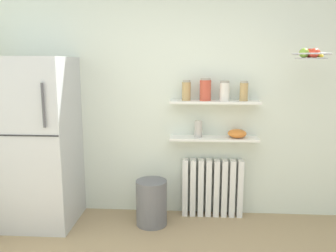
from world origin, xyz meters
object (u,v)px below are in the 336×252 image
object	(u,v)px
storage_jar_2	(225,91)
refrigerator	(40,142)
radiator	(212,188)
trash_bin	(152,203)
hanging_fruit_basket	(311,54)
storage_jar_3	(244,91)
storage_jar_1	(205,90)
vase	(198,129)
shelf_bowl	(237,134)
storage_jar_0	(186,91)

from	to	relation	value
storage_jar_2	refrigerator	bearing A→B (deg)	-173.11
refrigerator	radiator	bearing A→B (deg)	8.21
trash_bin	hanging_fruit_basket	world-z (taller)	hanging_fruit_basket
refrigerator	trash_bin	size ratio (longest dim) A/B	3.64
hanging_fruit_basket	storage_jar_3	bearing A→B (deg)	152.39
storage_jar_2	storage_jar_1	bearing A→B (deg)	180.00
storage_jar_1	vase	xyz separation A→B (m)	(-0.07, -0.00, -0.41)
storage_jar_2	shelf_bowl	world-z (taller)	storage_jar_2
shelf_bowl	trash_bin	distance (m)	1.14
storage_jar_2	storage_jar_3	bearing A→B (deg)	0.00
radiator	shelf_bowl	size ratio (longest dim) A/B	3.37
shelf_bowl	hanging_fruit_basket	bearing A→B (deg)	-25.53
storage_jar_3	hanging_fruit_basket	distance (m)	0.71
storage_jar_2	hanging_fruit_basket	bearing A→B (deg)	-21.08
refrigerator	storage_jar_1	distance (m)	1.77
vase	hanging_fruit_basket	world-z (taller)	hanging_fruit_basket
refrigerator	vase	world-z (taller)	refrigerator
radiator	storage_jar_1	xyz separation A→B (m)	(-0.10, -0.03, 1.07)
radiator	hanging_fruit_basket	bearing A→B (deg)	-20.63
shelf_bowl	trash_bin	size ratio (longest dim) A/B	0.41
storage_jar_1	trash_bin	xyz separation A→B (m)	(-0.54, -0.22, -1.15)
refrigerator	hanging_fruit_basket	distance (m)	2.75
radiator	storage_jar_2	xyz separation A→B (m)	(0.10, -0.03, 1.05)
storage_jar_0	shelf_bowl	bearing A→B (deg)	0.00
trash_bin	shelf_bowl	bearing A→B (deg)	14.34
storage_jar_0	vase	distance (m)	0.42
refrigerator	vase	xyz separation A→B (m)	(1.61, 0.23, 0.12)
shelf_bowl	storage_jar_1	bearing A→B (deg)	180.00
refrigerator	hanging_fruit_basket	xyz separation A→B (m)	(2.61, -0.06, 0.87)
refrigerator	radiator	size ratio (longest dim) A/B	2.63
storage_jar_0	vase	size ratio (longest dim) A/B	1.18
hanging_fruit_basket	trash_bin	bearing A→B (deg)	177.62
refrigerator	storage_jar_2	size ratio (longest dim) A/B	8.41
storage_jar_1	storage_jar_2	xyz separation A→B (m)	(0.19, -0.00, -0.01)
storage_jar_1	shelf_bowl	distance (m)	0.57
storage_jar_3	shelf_bowl	world-z (taller)	storage_jar_3
radiator	trash_bin	distance (m)	0.69
shelf_bowl	radiator	bearing A→B (deg)	172.88
vase	storage_jar_2	bearing A→B (deg)	0.00
storage_jar_1	vase	bearing A→B (deg)	-180.00
vase	hanging_fruit_basket	xyz separation A→B (m)	(1.00, -0.29, 0.76)
storage_jar_0	storage_jar_3	xyz separation A→B (m)	(0.58, 0.00, -0.00)
refrigerator	vase	distance (m)	1.63
storage_jar_0	trash_bin	bearing A→B (deg)	-146.91
storage_jar_3	radiator	bearing A→B (deg)	174.13
radiator	storage_jar_0	world-z (taller)	storage_jar_0
storage_jar_2	trash_bin	size ratio (longest dim) A/B	0.43
storage_jar_0	hanging_fruit_basket	xyz separation A→B (m)	(1.13, -0.29, 0.36)
radiator	storage_jar_3	world-z (taller)	storage_jar_3
hanging_fruit_basket	vase	bearing A→B (deg)	164.08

